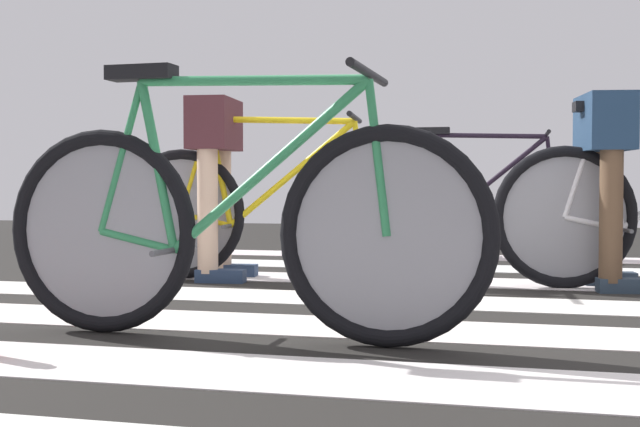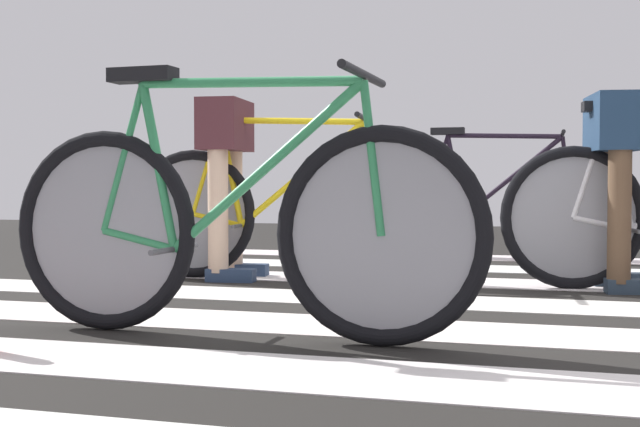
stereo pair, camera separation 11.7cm
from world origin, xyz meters
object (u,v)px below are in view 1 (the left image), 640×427
(bicycle_1_of_4, at_px, (236,225))
(bicycle_4_of_4, at_px, (481,203))
(bicycle_2_of_4, at_px, (271,210))
(cyclist_3_of_4, at_px, (605,163))
(cyclist_2_of_4, at_px, (215,163))

(bicycle_1_of_4, distance_m, bicycle_4_of_4, 3.48)
(bicycle_2_of_4, height_order, cyclist_3_of_4, cyclist_3_of_4)
(bicycle_1_of_4, bearing_deg, bicycle_2_of_4, 104.84)
(bicycle_1_of_4, bearing_deg, cyclist_2_of_4, 114.74)
(bicycle_2_of_4, bearing_deg, cyclist_2_of_4, -180.00)
(bicycle_2_of_4, relative_size, cyclist_3_of_4, 1.79)
(cyclist_2_of_4, bearing_deg, bicycle_2_of_4, 0.00)
(bicycle_2_of_4, xyz_separation_m, cyclist_2_of_4, (-0.31, -0.03, 0.25))
(bicycle_1_of_4, relative_size, bicycle_4_of_4, 1.00)
(bicycle_2_of_4, xyz_separation_m, cyclist_3_of_4, (1.72, 0.04, 0.24))
(bicycle_2_of_4, distance_m, cyclist_3_of_4, 1.74)
(bicycle_1_of_4, xyz_separation_m, cyclist_2_of_4, (-0.70, 1.65, 0.25))
(bicycle_4_of_4, bearing_deg, cyclist_3_of_4, -69.06)
(bicycle_2_of_4, bearing_deg, cyclist_3_of_4, -4.04)
(cyclist_2_of_4, distance_m, cyclist_3_of_4, 2.03)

